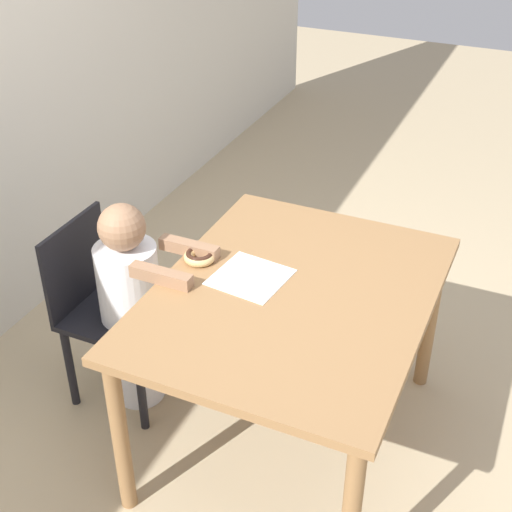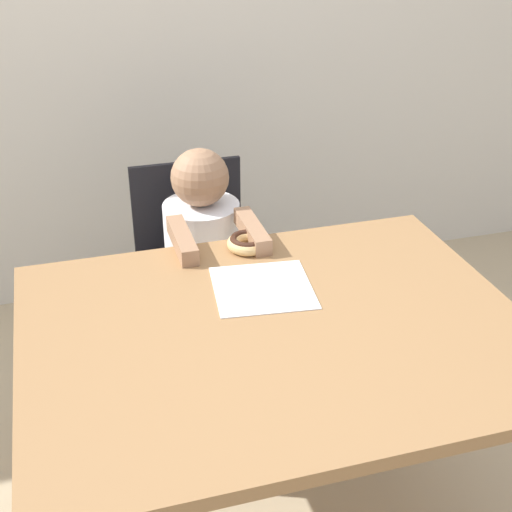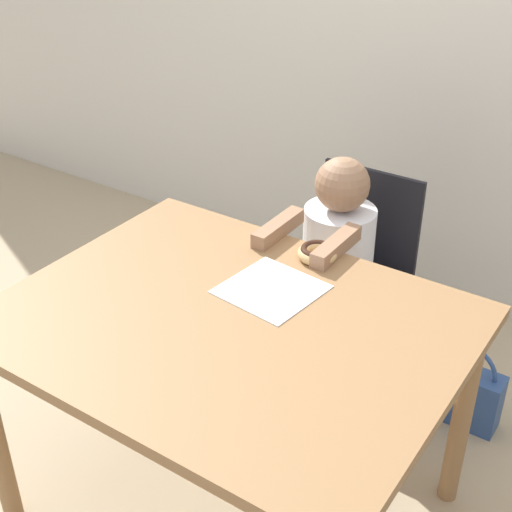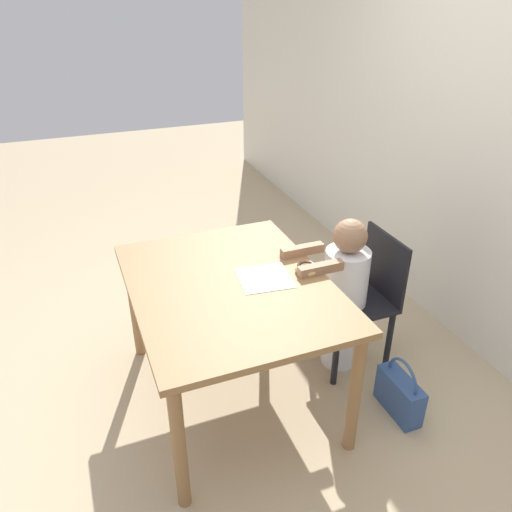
{
  "view_description": "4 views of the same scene",
  "coord_description": "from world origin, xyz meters",
  "px_view_note": "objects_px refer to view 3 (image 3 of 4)",
  "views": [
    {
      "loc": [
        -1.97,
        -0.73,
        2.23
      ],
      "look_at": [
        -0.01,
        0.14,
        0.86
      ],
      "focal_mm": 50.0,
      "sensor_mm": 36.0,
      "label": 1
    },
    {
      "loc": [
        -0.46,
        -1.37,
        1.72
      ],
      "look_at": [
        -0.01,
        0.14,
        0.86
      ],
      "focal_mm": 50.0,
      "sensor_mm": 36.0,
      "label": 2
    },
    {
      "loc": [
        0.94,
        -1.26,
        1.86
      ],
      "look_at": [
        -0.01,
        0.14,
        0.86
      ],
      "focal_mm": 50.0,
      "sensor_mm": 36.0,
      "label": 3
    },
    {
      "loc": [
        2.0,
        -0.65,
        2.04
      ],
      "look_at": [
        -0.01,
        0.14,
        0.86
      ],
      "focal_mm": 35.0,
      "sensor_mm": 36.0,
      "label": 4
    }
  ],
  "objects_px": {
    "donut": "(317,252)",
    "child_figure": "(335,280)",
    "handbag": "(459,391)",
    "chair": "(350,277)"
  },
  "relations": [
    {
      "from": "chair",
      "to": "donut",
      "type": "relative_size",
      "value": 6.68
    },
    {
      "from": "chair",
      "to": "handbag",
      "type": "xyz_separation_m",
      "value": [
        0.48,
        -0.02,
        -0.31
      ]
    },
    {
      "from": "child_figure",
      "to": "donut",
      "type": "relative_size",
      "value": 7.77
    },
    {
      "from": "handbag",
      "to": "donut",
      "type": "bearing_deg",
      "value": -136.71
    },
    {
      "from": "child_figure",
      "to": "handbag",
      "type": "distance_m",
      "value": 0.61
    },
    {
      "from": "donut",
      "to": "handbag",
      "type": "xyz_separation_m",
      "value": [
        0.41,
        0.38,
        -0.64
      ]
    },
    {
      "from": "chair",
      "to": "child_figure",
      "type": "height_order",
      "value": "child_figure"
    },
    {
      "from": "child_figure",
      "to": "donut",
      "type": "distance_m",
      "value": 0.41
    },
    {
      "from": "donut",
      "to": "child_figure",
      "type": "bearing_deg",
      "value": 104.74
    },
    {
      "from": "donut",
      "to": "handbag",
      "type": "distance_m",
      "value": 0.85
    }
  ]
}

